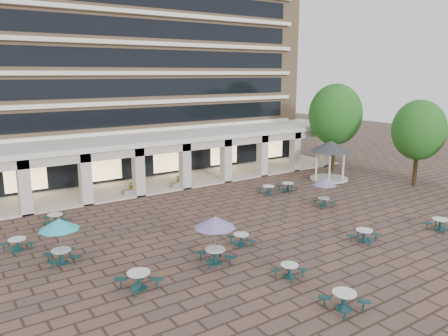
{
  "coord_description": "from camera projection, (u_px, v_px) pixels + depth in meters",
  "views": [
    {
      "loc": [
        -15.43,
        -19.54,
        9.71
      ],
      "look_at": [
        -0.22,
        3.0,
        3.77
      ],
      "focal_mm": 35.0,
      "sensor_mm": 36.0,
      "label": 1
    }
  ],
  "objects": [
    {
      "name": "picnic_table_5",
      "position": [
        139.0,
        279.0,
        20.0
      ],
      "size": [
        2.03,
        2.03,
        0.81
      ],
      "rotation": [
        0.0,
        0.0,
        0.18
      ],
      "color": "#143D3D",
      "rests_on": "ground"
    },
    {
      "name": "tree_east_a",
      "position": [
        419.0,
        130.0,
        37.41
      ],
      "size": [
        4.51,
        4.51,
        7.51
      ],
      "color": "#3E2B19",
      "rests_on": "ground"
    },
    {
      "name": "picnic_table_3",
      "position": [
        364.0,
        235.0,
        25.58
      ],
      "size": [
        1.96,
        1.96,
        0.73
      ],
      "rotation": [
        0.0,
        0.0,
        0.33
      ],
      "color": "#143D3D",
      "rests_on": "ground"
    },
    {
      "name": "gazebo",
      "position": [
        330.0,
        151.0,
        40.08
      ],
      "size": [
        3.88,
        3.88,
        3.61
      ],
      "rotation": [
        0.0,
        0.0,
        -0.3
      ],
      "color": "beige",
      "rests_on": "ground"
    },
    {
      "name": "ground",
      "position": [
        255.0,
        237.0,
        26.33
      ],
      "size": [
        120.0,
        120.0,
        0.0
      ],
      "primitive_type": "plane",
      "color": "brown",
      "rests_on": "ground"
    },
    {
      "name": "retail_arcade",
      "position": [
        150.0,
        152.0,
        37.67
      ],
      "size": [
        42.0,
        6.6,
        4.4
      ],
      "color": "white",
      "rests_on": "ground"
    },
    {
      "name": "tree_east_c",
      "position": [
        335.0,
        115.0,
        42.97
      ],
      "size": [
        5.23,
        5.23,
        8.72
      ],
      "color": "#3E2B19",
      "rests_on": "ground"
    },
    {
      "name": "picnic_table_12",
      "position": [
        55.0,
        218.0,
        28.43
      ],
      "size": [
        1.74,
        1.74,
        0.73
      ],
      "rotation": [
        0.0,
        0.0,
        -0.09
      ],
      "color": "#143D3D",
      "rests_on": "ground"
    },
    {
      "name": "picnic_table_9",
      "position": [
        241.0,
        238.0,
        25.08
      ],
      "size": [
        1.81,
        1.81,
        0.67
      ],
      "rotation": [
        0.0,
        0.0,
        -0.37
      ],
      "color": "#143D3D",
      "rests_on": "ground"
    },
    {
      "name": "planter_left",
      "position": [
        132.0,
        190.0,
        35.29
      ],
      "size": [
        1.5,
        0.69,
        1.17
      ],
      "color": "gray",
      "rests_on": "ground"
    },
    {
      "name": "picnic_table_4",
      "position": [
        59.0,
        226.0,
        22.31
      ],
      "size": [
        2.09,
        2.09,
        2.42
      ],
      "rotation": [
        0.0,
        0.0,
        -0.01
      ],
      "color": "#143D3D",
      "rests_on": "ground"
    },
    {
      "name": "picnic_table_8",
      "position": [
        17.0,
        243.0,
        24.29
      ],
      "size": [
        1.88,
        1.88,
        0.7
      ],
      "rotation": [
        0.0,
        0.0,
        0.34
      ],
      "color": "#143D3D",
      "rests_on": "ground"
    },
    {
      "name": "picnic_table_13",
      "position": [
        288.0,
        186.0,
        36.45
      ],
      "size": [
        2.0,
        2.0,
        0.73
      ],
      "rotation": [
        0.0,
        0.0,
        -0.39
      ],
      "color": "#143D3D",
      "rests_on": "ground"
    },
    {
      "name": "picnic_table_1",
      "position": [
        344.0,
        299.0,
        18.25
      ],
      "size": [
        1.74,
        1.74,
        0.76
      ],
      "rotation": [
        0.0,
        0.0,
        -0.02
      ],
      "color": "#143D3D",
      "rests_on": "ground"
    },
    {
      "name": "picnic_table_6",
      "position": [
        215.0,
        224.0,
        22.32
      ],
      "size": [
        2.19,
        2.19,
        2.53
      ],
      "rotation": [
        0.0,
        0.0,
        -0.14
      ],
      "color": "#143D3D",
      "rests_on": "ground"
    },
    {
      "name": "planter_right",
      "position": [
        179.0,
        182.0,
        37.65
      ],
      "size": [
        1.5,
        0.72,
        1.21
      ],
      "color": "gray",
      "rests_on": "ground"
    },
    {
      "name": "picnic_table_10",
      "position": [
        268.0,
        189.0,
        35.56
      ],
      "size": [
        1.81,
        1.81,
        0.72
      ],
      "rotation": [
        0.0,
        0.0,
        -0.18
      ],
      "color": "#143D3D",
      "rests_on": "ground"
    },
    {
      "name": "picnic_table_2",
      "position": [
        289.0,
        269.0,
        21.15
      ],
      "size": [
        1.66,
        1.66,
        0.65
      ],
      "rotation": [
        0.0,
        0.0,
        0.23
      ],
      "color": "#143D3D",
      "rests_on": "ground"
    },
    {
      "name": "picnic_table_7",
      "position": [
        440.0,
        223.0,
        27.46
      ],
      "size": [
        1.71,
        1.71,
        0.74
      ],
      "rotation": [
        0.0,
        0.0,
        0.05
      ],
      "color": "#143D3D",
      "rests_on": "ground"
    },
    {
      "name": "picnic_table_11",
      "position": [
        325.0,
        183.0,
        32.13
      ],
      "size": [
        1.8,
        1.8,
        2.08
      ],
      "rotation": [
        0.0,
        0.0,
        -0.26
      ],
      "color": "#143D3D",
      "rests_on": "ground"
    },
    {
      "name": "apartment_building",
      "position": [
        102.0,
        44.0,
        44.26
      ],
      "size": [
        40.0,
        15.5,
        25.2
      ],
      "color": "tan",
      "rests_on": "ground"
    }
  ]
}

